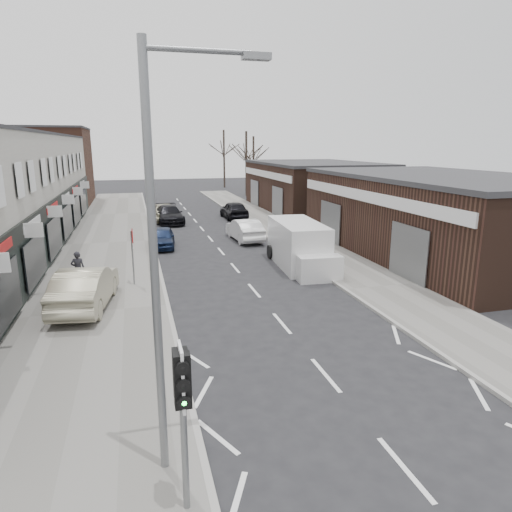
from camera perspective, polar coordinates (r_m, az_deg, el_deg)
ground at (r=12.05m, az=12.66°, el=-18.68°), size 160.00×160.00×0.00m
pavement_left at (r=31.61m, az=-17.89°, el=1.54°), size 5.50×64.00×0.12m
pavement_right at (r=33.33m, az=4.08°, el=2.78°), size 3.50×64.00×0.12m
brick_block_far at (r=54.64m, az=-24.34°, el=10.07°), size 8.00×10.00×8.00m
right_unit_near at (r=29.12m, az=22.18°, el=4.57°), size 10.00×18.00×4.50m
right_unit_far at (r=46.52m, az=7.22°, el=8.56°), size 10.00×16.00×4.50m
tree_far_a at (r=58.95m, az=-1.19°, el=7.55°), size 3.60×3.60×8.00m
tree_far_b at (r=65.35m, az=-0.31°, el=8.17°), size 3.60×3.60×7.50m
tree_far_c at (r=70.51m, az=-3.95°, el=8.55°), size 3.60×3.60×8.50m
traffic_light at (r=7.99m, az=-9.21°, el=-16.36°), size 0.28×0.60×3.10m
street_lamp at (r=8.32m, az=-11.53°, el=1.12°), size 2.23×0.22×8.00m
warning_sign at (r=21.33m, az=-15.18°, el=1.94°), size 0.12×0.80×2.70m
white_van at (r=24.43m, az=5.44°, el=1.26°), size 2.50×6.27×2.39m
sedan_on_pavement at (r=19.18m, az=-20.58°, el=-3.66°), size 2.41×5.19×1.65m
pedestrian at (r=22.11m, az=-21.36°, el=-1.51°), size 0.62×0.43×1.63m
parked_car_left_a at (r=29.59m, az=-11.65°, el=2.27°), size 1.87×3.90×1.28m
parked_car_left_b at (r=38.78m, az=-10.76°, el=5.12°), size 2.30×5.08×1.44m
parked_car_left_c at (r=40.01m, az=-11.35°, el=5.32°), size 2.68×5.19×1.40m
parked_car_right_a at (r=31.14m, az=-1.41°, el=3.31°), size 1.82×4.58×1.48m
parked_car_right_b at (r=40.49m, az=-2.77°, el=5.78°), size 1.95×4.60×1.55m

